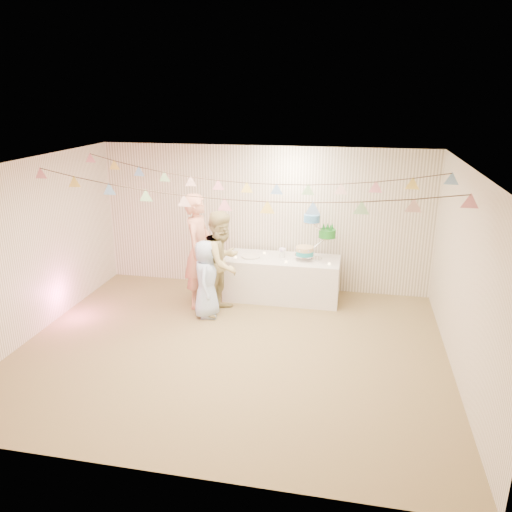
% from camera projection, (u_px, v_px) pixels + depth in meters
% --- Properties ---
extents(floor, '(6.00, 6.00, 0.00)m').
position_uv_depth(floor, '(231.00, 349.00, 7.12)').
color(floor, olive).
rests_on(floor, ground).
extents(ceiling, '(6.00, 6.00, 0.00)m').
position_uv_depth(ceiling, '(228.00, 166.00, 6.30)').
color(ceiling, beige).
rests_on(ceiling, ground).
extents(back_wall, '(6.00, 6.00, 0.00)m').
position_uv_depth(back_wall, '(264.00, 218.00, 9.03)').
color(back_wall, white).
rests_on(back_wall, ground).
extents(front_wall, '(6.00, 6.00, 0.00)m').
position_uv_depth(front_wall, '(160.00, 354.00, 4.38)').
color(front_wall, white).
rests_on(front_wall, ground).
extents(left_wall, '(5.00, 5.00, 0.00)m').
position_uv_depth(left_wall, '(30.00, 250.00, 7.27)').
color(left_wall, white).
rests_on(left_wall, ground).
extents(right_wall, '(5.00, 5.00, 0.00)m').
position_uv_depth(right_wall, '(466.00, 279.00, 6.15)').
color(right_wall, white).
rests_on(right_wall, ground).
extents(table, '(1.98, 0.79, 0.74)m').
position_uv_depth(table, '(282.00, 278.00, 8.76)').
color(table, silver).
rests_on(table, floor).
extents(cake_stand, '(0.74, 0.43, 0.82)m').
position_uv_depth(cake_stand, '(315.00, 236.00, 8.46)').
color(cake_stand, silver).
rests_on(cake_stand, table).
extents(cake_bottom, '(0.31, 0.31, 0.15)m').
position_uv_depth(cake_bottom, '(305.00, 255.00, 8.53)').
color(cake_bottom, teal).
rests_on(cake_bottom, cake_stand).
extents(cake_middle, '(0.27, 0.27, 0.22)m').
position_uv_depth(cake_middle, '(326.00, 238.00, 8.52)').
color(cake_middle, '#1A7820').
rests_on(cake_middle, cake_stand).
extents(cake_top_tier, '(0.25, 0.25, 0.19)m').
position_uv_depth(cake_top_tier, '(312.00, 224.00, 8.37)').
color(cake_top_tier, '#4088CC').
rests_on(cake_top_tier, cake_stand).
extents(platter, '(0.32, 0.32, 0.02)m').
position_uv_depth(platter, '(251.00, 256.00, 8.70)').
color(platter, white).
rests_on(platter, table).
extents(posy, '(0.15, 0.15, 0.17)m').
position_uv_depth(posy, '(282.00, 252.00, 8.66)').
color(posy, white).
rests_on(posy, table).
extents(person_adult_a, '(0.47, 0.71, 1.93)m').
position_uv_depth(person_adult_a, '(199.00, 251.00, 8.29)').
color(person_adult_a, tan).
rests_on(person_adult_a, floor).
extents(person_adult_b, '(0.86, 0.98, 1.71)m').
position_uv_depth(person_adult_b, '(222.00, 263.00, 8.07)').
color(person_adult_b, tan).
rests_on(person_adult_b, floor).
extents(person_child, '(0.48, 0.67, 1.28)m').
position_uv_depth(person_child, '(206.00, 279.00, 7.97)').
color(person_child, '#ABC8F3').
rests_on(person_child, floor).
extents(bunting_back, '(5.60, 1.10, 0.40)m').
position_uv_depth(bunting_back, '(247.00, 172.00, 7.40)').
color(bunting_back, pink).
rests_on(bunting_back, ceiling).
extents(bunting_front, '(5.60, 0.90, 0.36)m').
position_uv_depth(bunting_front, '(224.00, 191.00, 6.20)').
color(bunting_front, '#72A5E5').
rests_on(bunting_front, ceiling).
extents(tealight_0, '(0.04, 0.04, 0.03)m').
position_uv_depth(tealight_0, '(235.00, 257.00, 8.65)').
color(tealight_0, '#FFD88C').
rests_on(tealight_0, table).
extents(tealight_1, '(0.04, 0.04, 0.03)m').
position_uv_depth(tealight_1, '(264.00, 253.00, 8.87)').
color(tealight_1, '#FFD88C').
rests_on(tealight_1, table).
extents(tealight_2, '(0.04, 0.04, 0.03)m').
position_uv_depth(tealight_2, '(286.00, 262.00, 8.42)').
color(tealight_2, '#FFD88C').
rests_on(tealight_2, table).
extents(tealight_3, '(0.04, 0.04, 0.03)m').
position_uv_depth(tealight_3, '(304.00, 255.00, 8.78)').
color(tealight_3, '#FFD88C').
rests_on(tealight_3, table).
extents(tealight_4, '(0.04, 0.04, 0.03)m').
position_uv_depth(tealight_4, '(329.00, 264.00, 8.32)').
color(tealight_4, '#FFD88C').
rests_on(tealight_4, table).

